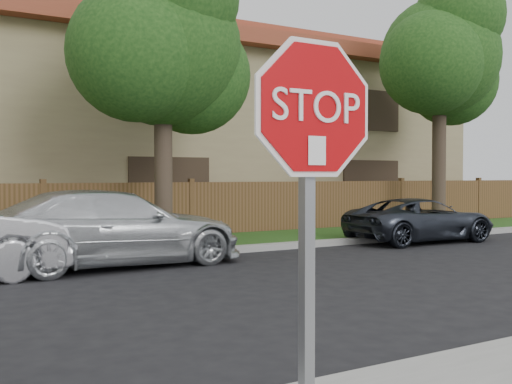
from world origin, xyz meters
TOP-DOWN VIEW (x-y plane):
  - far_curb at (0.00, 8.15)m, footprint 70.00×0.30m
  - grass_strip at (0.00, 9.80)m, footprint 70.00×3.00m
  - fence at (0.00, 11.40)m, footprint 70.00×0.12m
  - apartment_building at (0.00, 17.00)m, footprint 35.20×9.20m
  - tree_mid at (2.52, 9.57)m, footprint 4.80×3.90m
  - tree_right at (12.02, 9.57)m, footprint 4.80×3.90m
  - stop_sign at (-1.09, -1.48)m, footprint 1.01×0.13m
  - sedan_right at (0.59, 7.51)m, footprint 5.29×2.33m
  - sedan_far_right at (9.04, 7.60)m, footprint 4.30×2.10m

SIDE VIEW (x-z plane):
  - grass_strip at x=0.00m, z-range 0.00..0.12m
  - far_curb at x=0.00m, z-range 0.00..0.15m
  - sedan_far_right at x=9.04m, z-range 0.00..1.18m
  - sedan_right at x=0.59m, z-range 0.00..1.51m
  - fence at x=0.00m, z-range 0.00..1.60m
  - stop_sign at x=-1.09m, z-range 0.55..3.11m
  - apartment_building at x=0.00m, z-range -0.07..7.13m
  - tree_mid at x=2.52m, z-range 1.20..8.55m
  - tree_right at x=12.02m, z-range 1.47..9.67m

